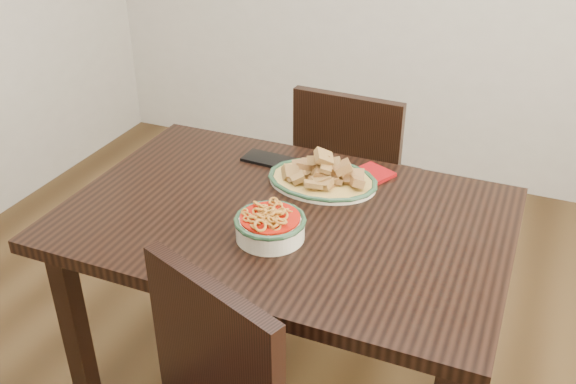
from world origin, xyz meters
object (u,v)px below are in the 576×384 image
at_px(dining_table, 285,239).
at_px(chair_far, 353,178).
at_px(noodle_bowl, 270,224).
at_px(smartphone, 268,159).
at_px(fish_plate, 323,171).

bearing_deg(dining_table, chair_far, 90.88).
bearing_deg(noodle_bowl, smartphone, 115.37).
distance_m(chair_far, fish_plate, 0.60).
bearing_deg(fish_plate, chair_far, 95.47).
xyz_separation_m(chair_far, noodle_bowl, (0.02, -0.86, 0.29)).
xyz_separation_m(noodle_bowl, smartphone, (-0.20, 0.42, -0.04)).
bearing_deg(chair_far, smartphone, 70.56).
bearing_deg(fish_plate, noodle_bowl, -94.49).
bearing_deg(noodle_bowl, dining_table, 94.92).
relative_size(chair_far, noodle_bowl, 4.47).
distance_m(dining_table, smartphone, 0.35).
bearing_deg(smartphone, chair_far, 71.53).
xyz_separation_m(fish_plate, smartphone, (-0.23, 0.08, -0.04)).
height_order(chair_far, fish_plate, chair_far).
distance_m(fish_plate, noodle_bowl, 0.34).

